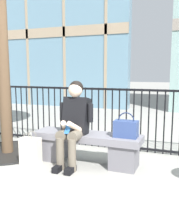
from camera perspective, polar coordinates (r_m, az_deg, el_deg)
ground_plane at (r=3.92m, az=-0.55°, el=-11.11°), size 60.00×60.00×0.00m
stone_bench at (r=3.84m, az=-0.55°, el=-7.30°), size 1.60×0.44×0.45m
seated_person_with_phone at (r=3.69m, az=-3.52°, el=-1.91°), size 0.52×0.66×1.21m
handbag_on_bench at (r=3.58m, az=8.03°, el=-3.61°), size 0.32×0.19×0.35m
shopping_bag at (r=3.88m, az=-12.85°, el=-8.39°), size 0.29×0.16×0.49m
plaza_railing at (r=4.56m, az=3.48°, el=-1.29°), size 8.30×0.04×1.06m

